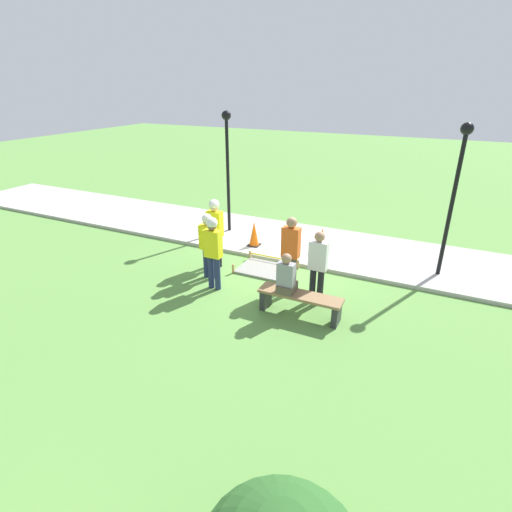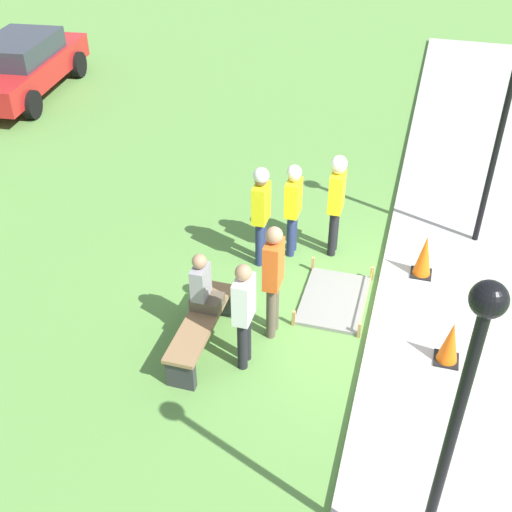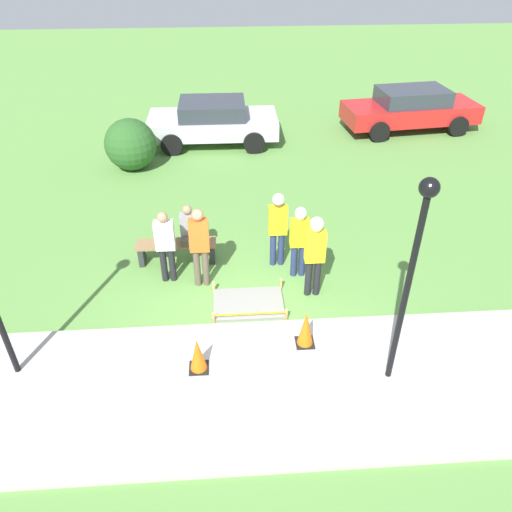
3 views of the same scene
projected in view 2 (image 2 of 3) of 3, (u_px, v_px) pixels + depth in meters
ground_plane at (373, 308)px, 9.97m from camera, size 60.00×60.00×0.00m
sidewalk at (478, 324)px, 9.60m from camera, size 28.00×3.12×0.10m
wet_concrete_patch at (334, 300)px, 10.09m from camera, size 1.47×1.04×0.26m
traffic_cone_near_patch at (450, 342)px, 8.72m from camera, size 0.34×0.34×0.68m
traffic_cone_far_patch at (424, 256)px, 10.31m from camera, size 0.34×0.34×0.74m
park_bench at (201, 328)px, 9.07m from camera, size 1.78×0.44×0.51m
person_seated_on_bench at (203, 287)px, 9.03m from camera, size 0.36×0.44×0.89m
worker_supervisor at (336, 196)px, 10.57m from camera, size 0.40×0.27×1.85m
worker_assistant at (261, 208)px, 10.37m from camera, size 0.40×0.26×1.79m
worker_trainee at (293, 203)px, 10.63m from camera, size 0.40×0.24×1.69m
bystander_in_orange_shirt at (273, 275)px, 8.92m from camera, size 0.40×0.24×1.84m
bystander_in_gray_shirt at (244, 310)px, 8.47m from camera, size 0.40×0.22×1.69m
lamppost_near at (506, 108)px, 9.94m from camera, size 0.28×0.28×3.71m
lamppost_far at (459, 407)px, 5.10m from camera, size 0.28×0.28×3.67m
parked_car_red at (22, 65)px, 16.73m from camera, size 4.91×2.37×1.49m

